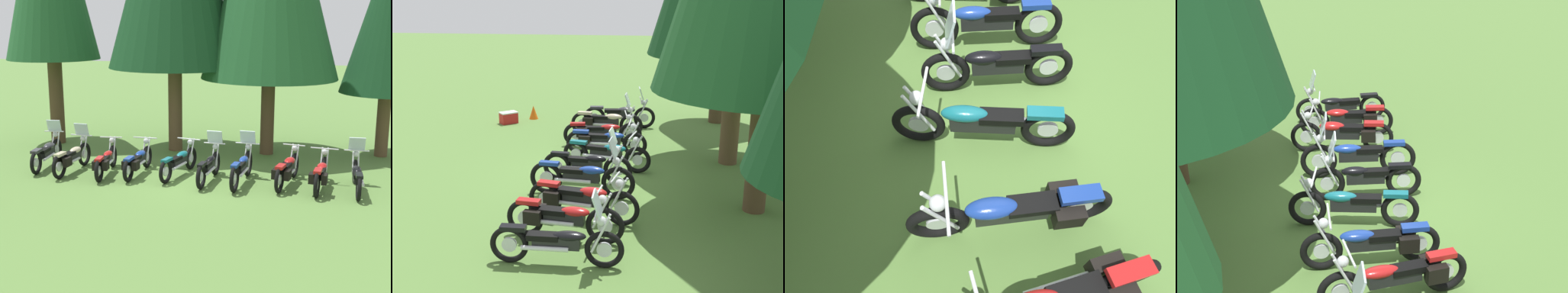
# 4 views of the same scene
# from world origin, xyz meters

# --- Properties ---
(ground_plane) EXTENTS (80.00, 80.00, 0.00)m
(ground_plane) POSITION_xyz_m (0.00, 0.00, 0.00)
(ground_plane) COLOR #547A38
(motorcycle_0) EXTENTS (0.63, 2.38, 1.37)m
(motorcycle_0) POSITION_xyz_m (-4.69, 0.24, 0.47)
(motorcycle_0) COLOR black
(motorcycle_0) RESTS_ON ground_plane
(motorcycle_1) EXTENTS (0.72, 2.29, 1.38)m
(motorcycle_1) POSITION_xyz_m (-3.68, -0.15, 0.47)
(motorcycle_1) COLOR black
(motorcycle_1) RESTS_ON ground_plane
(motorcycle_2) EXTENTS (0.75, 2.32, 1.00)m
(motorcycle_2) POSITION_xyz_m (-2.58, -0.18, 0.43)
(motorcycle_2) COLOR black
(motorcycle_2) RESTS_ON ground_plane
(motorcycle_3) EXTENTS (0.75, 2.28, 1.00)m
(motorcycle_3) POSITION_xyz_m (-1.66, 0.02, 0.43)
(motorcycle_3) COLOR black
(motorcycle_3) RESTS_ON ground_plane
(motorcycle_4) EXTENTS (0.80, 2.32, 1.00)m
(motorcycle_4) POSITION_xyz_m (-0.44, 0.20, 0.44)
(motorcycle_4) COLOR black
(motorcycle_4) RESTS_ON ground_plane
(motorcycle_5) EXTENTS (0.64, 2.19, 1.36)m
(motorcycle_5) POSITION_xyz_m (0.53, -0.15, 0.45)
(motorcycle_5) COLOR black
(motorcycle_5) RESTS_ON ground_plane
(motorcycle_6) EXTENTS (0.70, 2.41, 1.39)m
(motorcycle_6) POSITION_xyz_m (1.46, -0.15, 0.48)
(motorcycle_6) COLOR black
(motorcycle_6) RESTS_ON ground_plane
(motorcycle_7) EXTENTS (0.82, 2.31, 1.02)m
(motorcycle_7) POSITION_xyz_m (2.70, -0.02, 0.46)
(motorcycle_7) COLOR black
(motorcycle_7) RESTS_ON ground_plane
(motorcycle_8) EXTENTS (0.76, 2.26, 1.01)m
(motorcycle_8) POSITION_xyz_m (3.62, -0.24, 0.45)
(motorcycle_8) COLOR black
(motorcycle_8) RESTS_ON ground_plane
(motorcycle_9) EXTENTS (0.67, 2.29, 1.34)m
(motorcycle_9) POSITION_xyz_m (4.56, -0.13, 0.44)
(motorcycle_9) COLOR black
(motorcycle_9) RESTS_ON ground_plane
(picnic_cooler) EXTENTS (0.66, 0.68, 0.40)m
(picnic_cooler) POSITION_xyz_m (-4.85, -3.64, 0.20)
(picnic_cooler) COLOR red
(picnic_cooler) RESTS_ON ground_plane
(traffic_cone) EXTENTS (0.32, 0.32, 0.48)m
(traffic_cone) POSITION_xyz_m (-5.59, -2.92, 0.24)
(traffic_cone) COLOR #EA590F
(traffic_cone) RESTS_ON ground_plane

